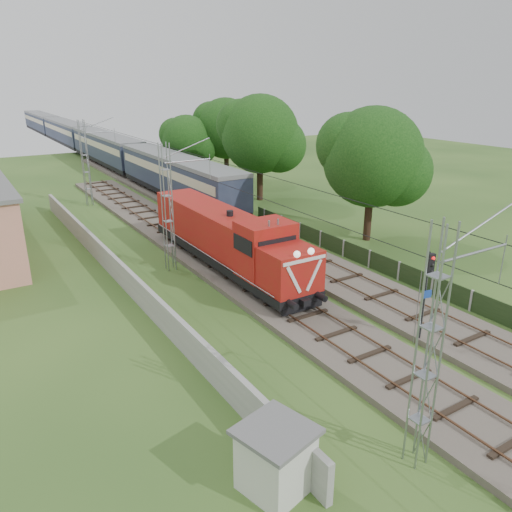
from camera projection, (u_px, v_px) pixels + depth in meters
ground at (327, 334)px, 23.90m from camera, size 140.00×140.00×0.00m
track_main at (251, 283)px, 29.44m from camera, size 4.20×70.00×0.45m
track_side at (222, 220)px, 42.33m from camera, size 4.20×80.00×0.45m
catenary at (168, 208)px, 30.68m from camera, size 3.31×70.00×8.00m
boundary_wall at (116, 269)px, 30.03m from camera, size 0.25×40.00×1.50m
fence at (399, 271)px, 30.07m from camera, size 0.12×32.00×1.20m
locomotive at (227, 238)px, 31.14m from camera, size 2.85×16.30×4.14m
coach_rake at (84, 138)px, 78.11m from camera, size 3.23×96.50×3.74m
signal_post at (427, 282)px, 21.96m from camera, size 0.50×0.39×4.50m
relay_hut at (276, 459)px, 14.63m from camera, size 2.48×2.48×2.10m
tree_a at (374, 158)px, 35.82m from camera, size 7.57×7.21×9.81m
tree_b at (261, 135)px, 48.08m from camera, size 7.89×7.51×10.23m
tree_c at (187, 141)px, 56.88m from camera, size 5.94×5.66×7.70m
tree_d at (227, 129)px, 58.18m from camera, size 7.33×6.98×9.50m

